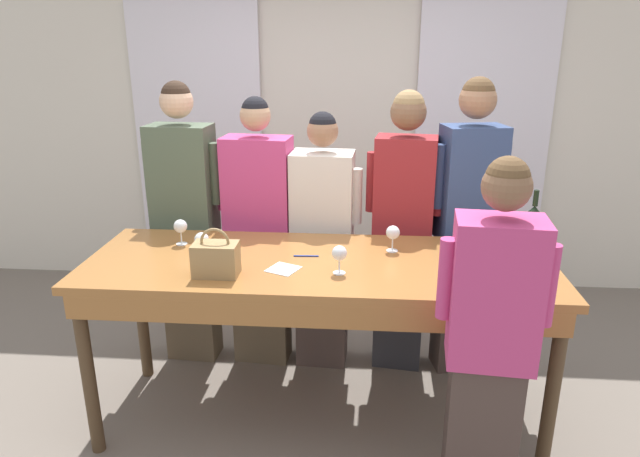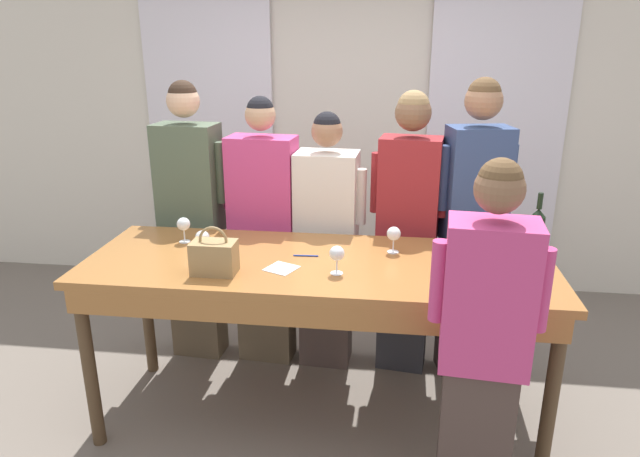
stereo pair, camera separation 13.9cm
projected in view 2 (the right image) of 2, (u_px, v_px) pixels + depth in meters
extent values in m
plane|color=#70665B|center=(318.00, 417.00, 3.33)|extent=(18.00, 18.00, 0.00)
cube|color=silver|center=(349.00, 125.00, 4.79)|extent=(12.00, 0.06, 2.80)
cube|color=white|center=(211.00, 130.00, 4.89)|extent=(1.08, 0.03, 2.69)
cube|color=white|center=(494.00, 136.00, 4.61)|extent=(1.08, 0.03, 2.69)
cube|color=#9E6633|center=(318.00, 264.00, 3.02)|extent=(2.47, 0.88, 0.04)
cube|color=#9E6633|center=(306.00, 315.00, 2.65)|extent=(2.37, 0.03, 0.12)
cylinder|color=#4C3823|center=(89.00, 367.00, 2.97)|extent=(0.07, 0.07, 0.94)
cylinder|color=#4C3823|center=(550.00, 401.00, 2.70)|extent=(0.07, 0.07, 0.94)
cylinder|color=#4C3823|center=(147.00, 306.00, 3.65)|extent=(0.07, 0.07, 0.94)
cylinder|color=#4C3823|center=(519.00, 328.00, 3.38)|extent=(0.07, 0.07, 0.94)
cylinder|color=black|center=(536.00, 235.00, 3.08)|extent=(0.08, 0.08, 0.21)
cone|color=black|center=(539.00, 213.00, 3.04)|extent=(0.08, 0.08, 0.04)
cylinder|color=black|center=(540.00, 201.00, 3.01)|extent=(0.03, 0.03, 0.09)
cylinder|color=beige|center=(535.00, 237.00, 3.08)|extent=(0.08, 0.08, 0.08)
cube|color=#997A4C|center=(214.00, 258.00, 2.83)|extent=(0.22, 0.14, 0.17)
torus|color=#997A4C|center=(213.00, 240.00, 2.80)|extent=(0.15, 0.01, 0.15)
cylinder|color=white|center=(393.00, 252.00, 3.13)|extent=(0.06, 0.06, 0.00)
cylinder|color=white|center=(393.00, 245.00, 3.11)|extent=(0.01, 0.01, 0.07)
sphere|color=white|center=(394.00, 234.00, 3.09)|extent=(0.08, 0.08, 0.08)
cylinder|color=white|center=(482.00, 276.00, 2.81)|extent=(0.06, 0.06, 0.00)
cylinder|color=white|center=(482.00, 269.00, 2.80)|extent=(0.01, 0.01, 0.07)
sphere|color=white|center=(484.00, 256.00, 2.77)|extent=(0.08, 0.08, 0.08)
sphere|color=maroon|center=(484.00, 258.00, 2.78)|extent=(0.05, 0.05, 0.05)
cylinder|color=white|center=(204.00, 256.00, 3.07)|extent=(0.06, 0.06, 0.00)
cylinder|color=white|center=(203.00, 250.00, 3.05)|extent=(0.01, 0.01, 0.07)
sphere|color=white|center=(202.00, 238.00, 3.03)|extent=(0.08, 0.08, 0.08)
sphere|color=maroon|center=(202.00, 239.00, 3.04)|extent=(0.05, 0.05, 0.05)
cylinder|color=white|center=(337.00, 273.00, 2.85)|extent=(0.06, 0.06, 0.00)
cylinder|color=white|center=(337.00, 266.00, 2.83)|extent=(0.01, 0.01, 0.07)
sphere|color=white|center=(337.00, 253.00, 2.81)|extent=(0.08, 0.08, 0.08)
sphere|color=maroon|center=(337.00, 255.00, 2.81)|extent=(0.05, 0.05, 0.05)
cylinder|color=white|center=(486.00, 291.00, 2.65)|extent=(0.06, 0.06, 0.00)
cylinder|color=white|center=(487.00, 283.00, 2.64)|extent=(0.01, 0.01, 0.07)
sphere|color=white|center=(489.00, 270.00, 2.61)|extent=(0.08, 0.08, 0.08)
cylinder|color=white|center=(185.00, 242.00, 3.28)|extent=(0.06, 0.06, 0.00)
cylinder|color=white|center=(184.00, 235.00, 3.27)|extent=(0.01, 0.01, 0.07)
sphere|color=white|center=(183.00, 224.00, 3.25)|extent=(0.08, 0.08, 0.08)
cylinder|color=white|center=(501.00, 286.00, 2.69)|extent=(0.06, 0.06, 0.00)
cylinder|color=white|center=(502.00, 279.00, 2.68)|extent=(0.01, 0.01, 0.07)
sphere|color=white|center=(503.00, 266.00, 2.66)|extent=(0.08, 0.08, 0.08)
cylinder|color=white|center=(466.00, 249.00, 3.17)|extent=(0.06, 0.06, 0.00)
cylinder|color=white|center=(467.00, 243.00, 3.15)|extent=(0.01, 0.01, 0.07)
sphere|color=white|center=(468.00, 231.00, 3.13)|extent=(0.08, 0.08, 0.08)
sphere|color=maroon|center=(468.00, 233.00, 3.14)|extent=(0.05, 0.05, 0.05)
cube|color=white|center=(282.00, 268.00, 2.90)|extent=(0.19, 0.19, 0.00)
cylinder|color=#193399|center=(306.00, 256.00, 3.07)|extent=(0.14, 0.02, 0.01)
cube|color=brown|center=(198.00, 293.00, 3.90)|extent=(0.35, 0.23, 0.89)
cube|color=#4C5B47|center=(189.00, 179.00, 3.64)|extent=(0.41, 0.27, 0.71)
sphere|color=#DBAD89|center=(183.00, 101.00, 3.48)|extent=(0.20, 0.20, 0.20)
sphere|color=#332319|center=(183.00, 95.00, 3.47)|extent=(0.18, 0.18, 0.18)
cylinder|color=#4C5B47|center=(221.00, 173.00, 3.58)|extent=(0.07, 0.07, 0.39)
cylinder|color=#4C5B47|center=(157.00, 170.00, 3.66)|extent=(0.07, 0.07, 0.39)
cube|color=brown|center=(266.00, 299.00, 3.84)|extent=(0.37, 0.23, 0.85)
cube|color=#C63D7A|center=(263.00, 190.00, 3.60)|extent=(0.44, 0.27, 0.67)
sphere|color=tan|center=(260.00, 115.00, 3.45)|extent=(0.19, 0.19, 0.19)
sphere|color=black|center=(260.00, 110.00, 3.44)|extent=(0.17, 0.17, 0.17)
cylinder|color=#C63D7A|center=(298.00, 184.00, 3.54)|extent=(0.08, 0.08, 0.37)
cylinder|color=#C63D7A|center=(228.00, 180.00, 3.63)|extent=(0.08, 0.08, 0.37)
cube|color=#473833|center=(326.00, 306.00, 3.80)|extent=(0.34, 0.25, 0.80)
cube|color=silver|center=(327.00, 202.00, 3.57)|extent=(0.40, 0.29, 0.64)
sphere|color=#9E7051|center=(327.00, 131.00, 3.43)|extent=(0.19, 0.19, 0.19)
sphere|color=black|center=(327.00, 126.00, 3.42)|extent=(0.17, 0.17, 0.17)
cylinder|color=silver|center=(361.00, 197.00, 3.52)|extent=(0.07, 0.07, 0.35)
cylinder|color=silver|center=(294.00, 193.00, 3.59)|extent=(0.07, 0.07, 0.35)
cube|color=#28282D|center=(403.00, 306.00, 3.73)|extent=(0.33, 0.24, 0.86)
cube|color=maroon|center=(409.00, 193.00, 3.49)|extent=(0.39, 0.28, 0.68)
sphere|color=brown|center=(413.00, 113.00, 3.33)|extent=(0.22, 0.22, 0.22)
sphere|color=#93754C|center=(414.00, 106.00, 3.32)|extent=(0.19, 0.19, 0.19)
cylinder|color=maroon|center=(444.00, 187.00, 3.42)|extent=(0.08, 0.08, 0.37)
cylinder|color=maroon|center=(376.00, 183.00, 3.52)|extent=(0.08, 0.08, 0.37)
cube|color=#473833|center=(465.00, 307.00, 3.68)|extent=(0.34, 0.26, 0.90)
cube|color=#334775|center=(476.00, 186.00, 3.42)|extent=(0.40, 0.31, 0.71)
sphere|color=#9E7051|center=(484.00, 101.00, 3.26)|extent=(0.22, 0.22, 0.22)
sphere|color=brown|center=(484.00, 94.00, 3.25)|extent=(0.19, 0.19, 0.19)
cylinder|color=#334775|center=(510.00, 177.00, 3.42)|extent=(0.08, 0.08, 0.39)
cylinder|color=#334775|center=(444.00, 178.00, 3.39)|extent=(0.08, 0.08, 0.39)
cube|color=#473833|center=(473.00, 443.00, 2.52)|extent=(0.32, 0.23, 0.80)
cube|color=#C63D7A|center=(488.00, 296.00, 2.29)|extent=(0.38, 0.27, 0.63)
sphere|color=brown|center=(500.00, 189.00, 2.15)|extent=(0.19, 0.19, 0.19)
sphere|color=brown|center=(500.00, 180.00, 2.14)|extent=(0.17, 0.17, 0.17)
cylinder|color=#C63D7A|center=(439.00, 281.00, 2.32)|extent=(0.08, 0.08, 0.35)
cylinder|color=#C63D7A|center=(542.00, 290.00, 2.24)|extent=(0.08, 0.08, 0.35)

